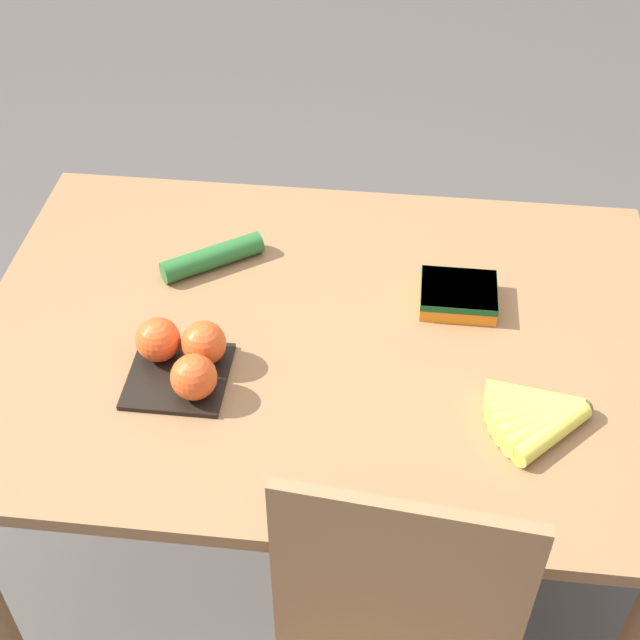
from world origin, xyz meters
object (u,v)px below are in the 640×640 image
Objects in this scene: banana_bunch at (540,416)px; tomato_pack at (184,357)px; carrot_bag at (458,294)px; cucumber_near at (212,257)px.

tomato_pack is at bearing -4.41° from banana_bunch.
carrot_bag is 0.51m from cucumber_near.
tomato_pack is at bearing 92.25° from cucumber_near.
tomato_pack is 0.88× the size of cucumber_near.
tomato_pack is at bearing 26.71° from carrot_bag.
cucumber_near reaches higher than carrot_bag.
cucumber_near is at bearing -87.75° from tomato_pack.
cucumber_near is (0.50, -0.06, -0.00)m from carrot_bag.
banana_bunch is at bearing 115.18° from carrot_bag.
banana_bunch is 0.92× the size of cucumber_near.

